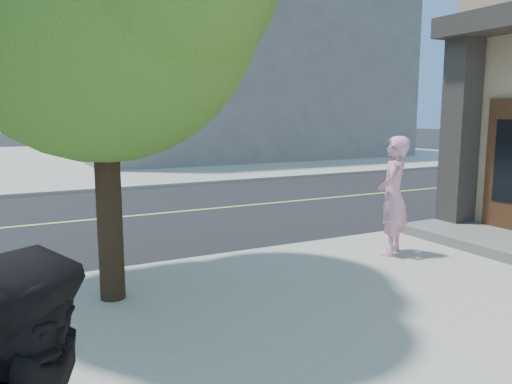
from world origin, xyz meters
TOP-DOWN VIEW (x-y plane):
  - sidewalk_ne at (13.50, 21.50)m, footprint 29.00×25.00m
  - filler_ne at (14.00, 22.00)m, footprint 18.00×16.00m
  - man_on_phone at (7.16, -1.37)m, footprint 0.89×0.83m

SIDE VIEW (x-z plane):
  - sidewalk_ne at x=13.50m, z-range 0.00..0.12m
  - man_on_phone at x=7.16m, z-range 0.12..2.15m
  - filler_ne at x=14.00m, z-range 0.12..14.12m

